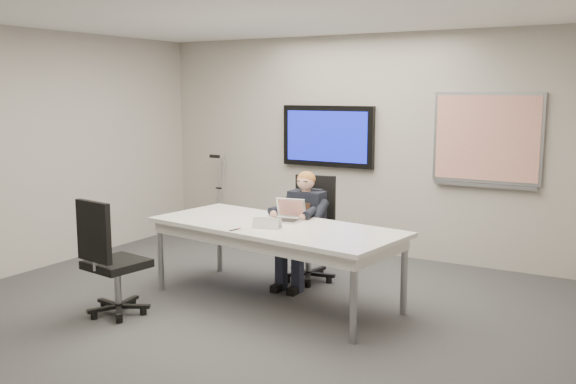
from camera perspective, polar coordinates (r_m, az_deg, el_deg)
The scene contains 14 objects.
floor at distance 6.03m, azimuth -5.15°, elevation -11.32°, with size 6.00×6.00×0.02m, color #38383A.
ceiling at distance 5.70m, azimuth -5.56°, elevation 16.10°, with size 6.00×6.00×0.02m, color white.
wall_back at distance 8.31m, azimuth 6.79°, elevation 4.16°, with size 6.00×0.02×2.80m, color #A6A196.
wall_left at distance 7.83m, azimuth -23.54°, elevation 3.18°, with size 0.02×6.00×2.80m, color #A6A196.
conference_table at distance 6.34m, azimuth -1.15°, elevation -3.70°, with size 2.67×1.39×0.79m.
tv_display at distance 8.47m, azimuth 3.54°, elevation 4.97°, with size 1.30×0.09×0.80m.
whiteboard at distance 7.79m, azimuth 17.26°, elevation 4.46°, with size 1.25×0.08×1.10m.
office_chair_far at distance 7.16m, azimuth 1.95°, elevation -5.00°, with size 0.63×0.63×1.15m.
office_chair_near at distance 6.24m, azimuth -15.29°, elevation -7.53°, with size 0.60×0.60×1.12m.
seated_person at distance 6.91m, azimuth 1.04°, elevation -4.33°, with size 0.39×0.67×1.23m.
crutch at distance 9.34m, azimuth -6.10°, elevation -0.18°, with size 0.16×0.28×1.22m, color #9FA2A7, non-canonical shape.
laptop at distance 6.50m, azimuth -0.08°, elevation -2.07°, with size 0.34×0.33×0.22m.
name_tent at distance 6.15m, azimuth -1.87°, elevation -2.76°, with size 0.26×0.07×0.10m, color silver, non-canonical shape.
pen at distance 6.09m, azimuth -4.73°, elevation -3.34°, with size 0.01×0.01×0.14m, color black.
Camera 1 is at (3.30, -4.60, 2.09)m, focal length 40.00 mm.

